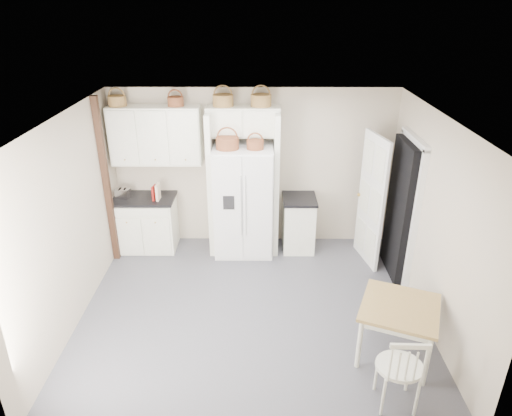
{
  "coord_description": "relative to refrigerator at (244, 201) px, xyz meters",
  "views": [
    {
      "loc": [
        0.09,
        -5.0,
        3.85
      ],
      "look_at": [
        0.05,
        0.4,
        1.33
      ],
      "focal_mm": 32.0,
      "sensor_mm": 36.0,
      "label": 1
    }
  ],
  "objects": [
    {
      "name": "floor",
      "position": [
        0.15,
        -1.63,
        -0.89
      ],
      "size": [
        4.5,
        4.5,
        0.0
      ],
      "primitive_type": "plane",
      "color": "#4E4E53",
      "rests_on": "ground"
    },
    {
      "name": "ceiling",
      "position": [
        0.15,
        -1.63,
        1.71
      ],
      "size": [
        4.5,
        4.5,
        0.0
      ],
      "primitive_type": "plane",
      "color": "white",
      "rests_on": "wall_back"
    },
    {
      "name": "wall_back",
      "position": [
        0.15,
        0.37,
        0.41
      ],
      "size": [
        4.5,
        0.0,
        4.5
      ],
      "primitive_type": "plane",
      "rotation": [
        1.57,
        0.0,
        0.0
      ],
      "color": "beige",
      "rests_on": "floor"
    },
    {
      "name": "wall_left",
      "position": [
        -2.1,
        -1.63,
        0.41
      ],
      "size": [
        0.0,
        4.0,
        4.0
      ],
      "primitive_type": "plane",
      "rotation": [
        1.57,
        0.0,
        1.57
      ],
      "color": "beige",
      "rests_on": "floor"
    },
    {
      "name": "wall_right",
      "position": [
        2.4,
        -1.63,
        0.41
      ],
      "size": [
        0.0,
        4.0,
        4.0
      ],
      "primitive_type": "plane",
      "rotation": [
        1.57,
        0.0,
        -1.57
      ],
      "color": "beige",
      "rests_on": "floor"
    },
    {
      "name": "refrigerator",
      "position": [
        0.0,
        0.0,
        0.0
      ],
      "size": [
        0.92,
        0.74,
        1.78
      ],
      "primitive_type": "cube",
      "color": "white",
      "rests_on": "floor"
    },
    {
      "name": "base_cab_left",
      "position": [
        -1.61,
        0.07,
        -0.45
      ],
      "size": [
        0.94,
        0.6,
        0.87
      ],
      "primitive_type": "cube",
      "color": "white",
      "rests_on": "floor"
    },
    {
      "name": "base_cab_right",
      "position": [
        0.9,
        0.07,
        -0.45
      ],
      "size": [
        0.5,
        0.6,
        0.87
      ],
      "primitive_type": "cube",
      "color": "white",
      "rests_on": "floor"
    },
    {
      "name": "dining_table",
      "position": [
        1.83,
        -2.46,
        -0.54
      ],
      "size": [
        1.09,
        1.09,
        0.7
      ],
      "primitive_type": "cube",
      "rotation": [
        0.0,
        0.0,
        -0.38
      ],
      "color": "olive",
      "rests_on": "floor"
    },
    {
      "name": "windsor_chair",
      "position": [
        1.65,
        -3.16,
        -0.4
      ],
      "size": [
        0.49,
        0.45,
        0.97
      ],
      "primitive_type": "cube",
      "rotation": [
        0.0,
        0.0,
        -0.03
      ],
      "color": "white",
      "rests_on": "floor"
    },
    {
      "name": "counter_left",
      "position": [
        -1.61,
        0.07,
        0.0
      ],
      "size": [
        0.98,
        0.63,
        0.04
      ],
      "primitive_type": "cube",
      "color": "black",
      "rests_on": "base_cab_left"
    },
    {
      "name": "counter_right",
      "position": [
        0.9,
        0.07,
        0.0
      ],
      "size": [
        0.54,
        0.63,
        0.04
      ],
      "primitive_type": "cube",
      "color": "black",
      "rests_on": "base_cab_right"
    },
    {
      "name": "toaster",
      "position": [
        -1.93,
        0.04,
        0.1
      ],
      "size": [
        0.26,
        0.2,
        0.16
      ],
      "primitive_type": "cube",
      "rotation": [
        0.0,
        0.0,
        -0.32
      ],
      "color": "silver",
      "rests_on": "counter_left"
    },
    {
      "name": "cookbook_red",
      "position": [
        -1.41,
        -0.01,
        0.14
      ],
      "size": [
        0.06,
        0.16,
        0.23
      ],
      "primitive_type": "cube",
      "rotation": [
        0.0,
        0.0,
        -0.2
      ],
      "color": "maroon",
      "rests_on": "counter_left"
    },
    {
      "name": "cookbook_cream",
      "position": [
        -1.35,
        -0.01,
        0.15
      ],
      "size": [
        0.05,
        0.18,
        0.26
      ],
      "primitive_type": "cube",
      "rotation": [
        0.0,
        0.0,
        -0.05
      ],
      "color": "beige",
      "rests_on": "counter_left"
    },
    {
      "name": "basket_upper_a",
      "position": [
        -1.88,
        0.2,
        1.54
      ],
      "size": [
        0.27,
        0.27,
        0.15
      ],
      "primitive_type": "cylinder",
      "color": "brown",
      "rests_on": "upper_cabinet"
    },
    {
      "name": "basket_upper_c",
      "position": [
        -1.01,
        0.2,
        1.53
      ],
      "size": [
        0.24,
        0.24,
        0.14
      ],
      "primitive_type": "cylinder",
      "color": "brown",
      "rests_on": "upper_cabinet"
    },
    {
      "name": "basket_bridge_a",
      "position": [
        -0.3,
        0.2,
        1.55
      ],
      "size": [
        0.31,
        0.31,
        0.17
      ],
      "primitive_type": "cylinder",
      "color": "brown",
      "rests_on": "bridge_cabinet"
    },
    {
      "name": "basket_bridge_b",
      "position": [
        0.27,
        0.2,
        1.55
      ],
      "size": [
        0.31,
        0.31,
        0.18
      ],
      "primitive_type": "cylinder",
      "color": "brown",
      "rests_on": "bridge_cabinet"
    },
    {
      "name": "basket_fridge_a",
      "position": [
        -0.23,
        -0.1,
        0.98
      ],
      "size": [
        0.34,
        0.34,
        0.18
      ],
      "primitive_type": "cylinder",
      "color": "brown",
      "rests_on": "refrigerator"
    },
    {
      "name": "basket_fridge_b",
      "position": [
        0.18,
        -0.1,
        0.96
      ],
      "size": [
        0.25,
        0.25,
        0.14
      ],
      "primitive_type": "cylinder",
      "color": "brown",
      "rests_on": "refrigerator"
    },
    {
      "name": "upper_cabinet",
      "position": [
        -1.35,
        0.2,
        1.01
      ],
      "size": [
        1.4,
        0.34,
        0.9
      ],
      "primitive_type": "cube",
      "color": "white",
      "rests_on": "wall_back"
    },
    {
      "name": "bridge_cabinet",
      "position": [
        0.0,
        0.2,
        1.24
      ],
      "size": [
        1.12,
        0.34,
        0.45
      ],
      "primitive_type": "cube",
      "color": "white",
      "rests_on": "wall_back"
    },
    {
      "name": "fridge_panel_left",
      "position": [
        -0.51,
        0.07,
        0.26
      ],
      "size": [
        0.08,
        0.6,
        2.3
      ],
      "primitive_type": "cube",
      "color": "white",
      "rests_on": "floor"
    },
    {
      "name": "fridge_panel_right",
      "position": [
        0.51,
        0.07,
        0.26
      ],
      "size": [
        0.08,
        0.6,
        2.3
      ],
      "primitive_type": "cube",
      "color": "white",
      "rests_on": "floor"
    },
    {
      "name": "trim_post",
      "position": [
        -2.05,
        -0.28,
        0.41
      ],
      "size": [
        0.09,
        0.09,
        2.6
      ],
      "primitive_type": "cube",
      "color": "#45251D",
      "rests_on": "floor"
    },
    {
      "name": "doorway_void",
      "position": [
        2.31,
        -0.63,
        0.14
      ],
      "size": [
        0.18,
        0.85,
        2.05
      ],
      "primitive_type": "cube",
      "color": "black",
      "rests_on": "floor"
    },
    {
      "name": "door_slab",
      "position": [
        1.95,
        -0.3,
        0.14
      ],
      "size": [
        0.21,
        0.79,
        2.05
      ],
      "primitive_type": "cube",
      "rotation": [
        0.0,
        0.0,
        -1.36
      ],
      "color": "white",
      "rests_on": "floor"
    }
  ]
}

